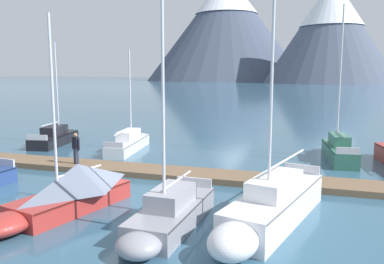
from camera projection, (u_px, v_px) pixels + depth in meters
The scene contains 11 objects.
ground_plane at pixel (139, 199), 16.67m from camera, with size 700.00×700.00×0.00m, color #335B75.
mountain_west_summit at pixel (226, 26), 237.48m from camera, with size 94.60×94.60×61.96m.
mountain_central_massif at pixel (331, 28), 185.62m from camera, with size 60.92×60.92×47.86m.
dock at pixel (178, 173), 20.33m from camera, with size 26.16×4.04×0.30m.
sailboat_nearest_berth at pixel (57, 137), 29.43m from camera, with size 2.89×6.08×7.38m.
sailboat_mid_dock_port at pixel (130, 142), 27.28m from camera, with size 2.68×6.94×6.74m.
sailboat_mid_dock_starboard at pixel (67, 191), 15.12m from camera, with size 2.78×6.47×7.29m.
sailboat_far_berth at pixel (168, 214), 13.41m from camera, with size 1.83×5.69×8.41m.
sailboat_outer_slip at pixel (270, 207), 13.68m from camera, with size 2.79×7.70×9.10m.
sailboat_end_of_dock at pixel (338, 149), 24.20m from camera, with size 2.40×6.20×9.24m.
person_on_dock at pixel (76, 146), 21.68m from camera, with size 0.57×0.31×1.69m.
Camera 1 is at (7.97, -14.12, 5.27)m, focal length 37.41 mm.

